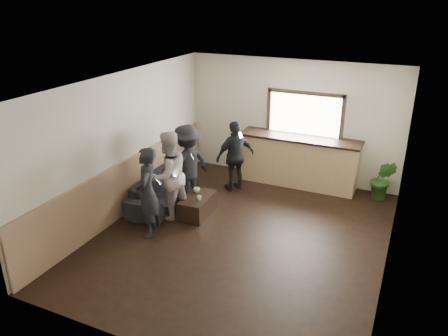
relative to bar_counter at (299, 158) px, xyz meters
The scene contains 12 objects.
ground 2.79m from the bar_counter, 96.35° to the right, with size 5.00×6.00×0.01m, color black.
room_shell 3.00m from the bar_counter, 111.04° to the right, with size 5.01×6.01×2.80m.
bar_counter is the anchor object (origin of this frame).
sofa 3.17m from the bar_counter, 137.64° to the right, with size 1.98×0.77×0.58m, color black.
coffee_table 2.73m from the bar_counter, 121.80° to the right, with size 0.49×0.87×0.39m, color black.
cup_a 2.61m from the bar_counter, 126.03° to the right, with size 0.12×0.12×0.10m, color silver.
cup_b 2.74m from the bar_counter, 118.70° to the right, with size 0.09×0.09×0.08m, color silver.
potted_plant 1.86m from the bar_counter, ahead, with size 0.50×0.40×0.91m, color #2D6623.
person_a 3.82m from the bar_counter, 119.45° to the right, with size 0.60×0.72×1.68m.
person_b 3.21m from the bar_counter, 125.89° to the right, with size 0.96×1.06×1.76m.
person_c 2.64m from the bar_counter, 135.36° to the right, with size 0.98×1.24×1.69m.
person_d 1.50m from the bar_counter, 144.57° to the right, with size 0.87×0.98×1.59m.
Camera 1 is at (2.59, -6.46, 4.18)m, focal length 35.00 mm.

